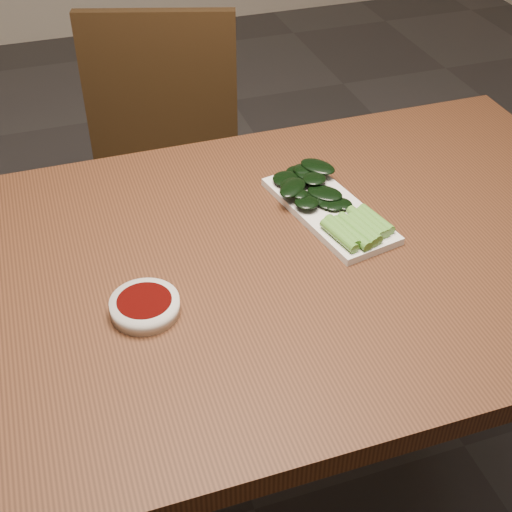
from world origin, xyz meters
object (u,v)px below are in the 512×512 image
object	(u,v)px
table	(254,291)
chair_far	(163,179)
serving_plate	(329,210)
gai_lan	(328,201)
sauce_bowl	(145,306)

from	to	relation	value
table	chair_far	distance (m)	0.72
table	serving_plate	distance (m)	0.20
chair_far	gai_lan	world-z (taller)	chair_far
serving_plate	gai_lan	xyz separation A→B (m)	(-0.00, 0.00, 0.02)
sauce_bowl	gai_lan	world-z (taller)	gai_lan
sauce_bowl	serving_plate	xyz separation A→B (m)	(0.36, 0.15, -0.01)
gai_lan	table	bearing A→B (deg)	-153.44
chair_far	sauce_bowl	size ratio (longest dim) A/B	8.48
chair_far	serving_plate	size ratio (longest dim) A/B	2.99
gai_lan	sauce_bowl	bearing A→B (deg)	-156.93
serving_plate	gai_lan	world-z (taller)	gai_lan
chair_far	serving_plate	bearing A→B (deg)	-55.86
table	sauce_bowl	xyz separation A→B (m)	(-0.20, -0.07, 0.08)
sauce_bowl	gai_lan	xyz separation A→B (m)	(0.36, 0.16, 0.01)
chair_far	gai_lan	xyz separation A→B (m)	(0.19, -0.61, 0.29)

